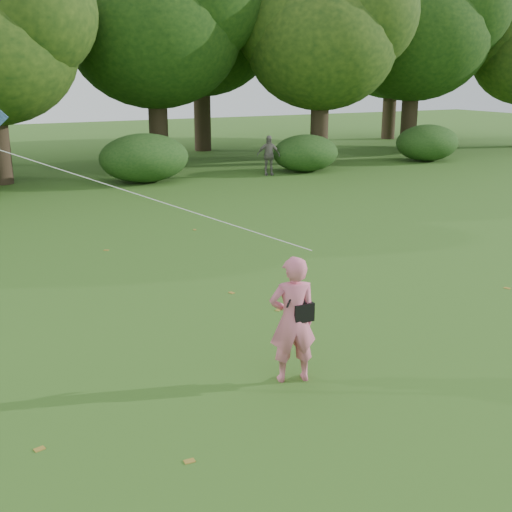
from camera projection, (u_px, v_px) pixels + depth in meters
name	position (u px, v px, depth m)	size (l,w,h in m)	color
ground	(342.00, 401.00, 8.43)	(100.00, 100.00, 0.00)	#265114
man_kite_flyer	(293.00, 320.00, 8.76)	(0.66, 0.43, 1.80)	pink
bystander_right	(268.00, 155.00, 26.51)	(0.96, 0.40, 1.64)	gray
crossbody_bag	(301.00, 311.00, 8.75)	(0.43, 0.20, 0.71)	black
tree_line	(73.00, 36.00, 27.18)	(54.70, 15.30, 9.48)	#3A2D1E
shrub_band	(46.00, 167.00, 22.94)	(39.15, 3.22, 1.88)	#264919
fallen_leaves	(212.00, 309.00, 11.67)	(11.85, 10.94, 0.01)	olive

